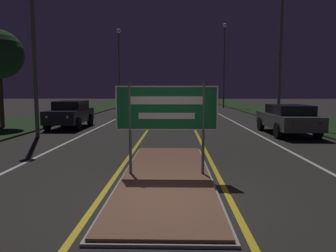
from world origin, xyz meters
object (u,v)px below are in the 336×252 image
(streetlight_left_near, at_px, (32,4))
(car_approaching_1, at_px, (149,104))
(streetlight_right_near, at_px, (282,14))
(car_receding_2, at_px, (193,101))
(car_approaching_0, at_px, (70,114))
(highway_sign, at_px, (167,111))
(streetlight_left_far, at_px, (119,60))
(streetlight_right_far, at_px, (224,55))
(car_receding_1, at_px, (199,106))
(car_receding_0, at_px, (287,118))

(streetlight_left_near, distance_m, car_approaching_1, 18.14)
(streetlight_right_near, relative_size, car_receding_2, 2.17)
(car_approaching_0, distance_m, car_approaching_1, 13.80)
(highway_sign, bearing_deg, streetlight_left_far, 101.77)
(streetlight_right_far, bearing_deg, streetlight_left_near, -115.51)
(car_receding_1, xyz_separation_m, car_receding_2, (0.10, 11.73, 0.00))
(streetlight_left_near, relative_size, car_receding_0, 2.04)
(car_approaching_0, bearing_deg, streetlight_left_near, -95.76)
(highway_sign, bearing_deg, car_approaching_0, 118.45)
(streetlight_left_far, xyz_separation_m, car_approaching_0, (0.35, -18.70, -4.77))
(car_receding_0, bearing_deg, streetlight_left_far, 118.83)
(streetlight_left_far, distance_m, car_receding_2, 10.65)
(car_receding_1, xyz_separation_m, car_approaching_0, (-8.11, -11.07, 0.04))
(streetlight_right_near, bearing_deg, car_receding_0, -101.00)
(car_receding_0, relative_size, car_receding_2, 1.03)
(streetlight_left_far, xyz_separation_m, streetlight_right_near, (12.44, -17.57, 0.91))
(highway_sign, bearing_deg, streetlight_right_far, 79.35)
(streetlight_right_far, bearing_deg, car_approaching_0, -118.31)
(streetlight_left_near, xyz_separation_m, car_receding_2, (8.58, 26.42, -5.12))
(highway_sign, height_order, car_receding_2, highway_sign)
(streetlight_left_far, height_order, car_receding_2, streetlight_left_far)
(streetlight_left_far, relative_size, car_approaching_1, 1.86)
(streetlight_left_near, xyz_separation_m, car_receding_0, (11.73, 1.03, -5.11))
(streetlight_right_far, relative_size, car_approaching_1, 2.12)
(streetlight_left_far, xyz_separation_m, car_receding_0, (11.72, -21.29, -4.80))
(streetlight_left_far, height_order, car_receding_1, streetlight_left_far)
(car_approaching_1, bearing_deg, streetlight_left_far, 125.03)
(highway_sign, height_order, car_receding_0, highway_sign)
(car_receding_0, bearing_deg, car_approaching_0, 167.17)
(streetlight_right_near, xyz_separation_m, car_receding_1, (-3.97, 9.95, -5.72))
(streetlight_right_near, xyz_separation_m, streetlight_right_far, (-0.18, 20.98, -0.11))
(streetlight_left_far, distance_m, car_receding_1, 12.37)
(streetlight_left_near, relative_size, streetlight_right_far, 0.96)
(car_receding_2, bearing_deg, car_receding_1, -90.50)
(car_receding_2, bearing_deg, car_approaching_1, -117.18)
(streetlight_left_near, height_order, car_receding_0, streetlight_left_near)
(highway_sign, xyz_separation_m, car_receding_0, (5.61, 8.03, -0.85))
(car_receding_0, xyz_separation_m, car_receding_2, (-3.15, 25.39, -0.01))
(car_receding_0, xyz_separation_m, car_receding_1, (-3.25, 13.66, -0.01))
(streetlight_left_far, bearing_deg, streetlight_right_far, 15.51)
(streetlight_left_far, bearing_deg, car_approaching_1, -54.97)
(streetlight_left_near, distance_m, car_receding_2, 28.25)
(car_approaching_0, bearing_deg, highway_sign, -61.55)
(streetlight_right_near, height_order, car_receding_2, streetlight_right_near)
(car_receding_0, bearing_deg, car_receding_1, 103.39)
(car_receding_1, bearing_deg, streetlight_right_far, 71.02)
(highway_sign, distance_m, streetlight_right_far, 33.64)
(streetlight_right_far, height_order, car_receding_0, streetlight_right_far)
(streetlight_right_far, xyz_separation_m, car_approaching_1, (-8.53, -8.73, -5.60))
(car_receding_1, xyz_separation_m, car_approaching_1, (-4.74, 2.30, 0.02))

